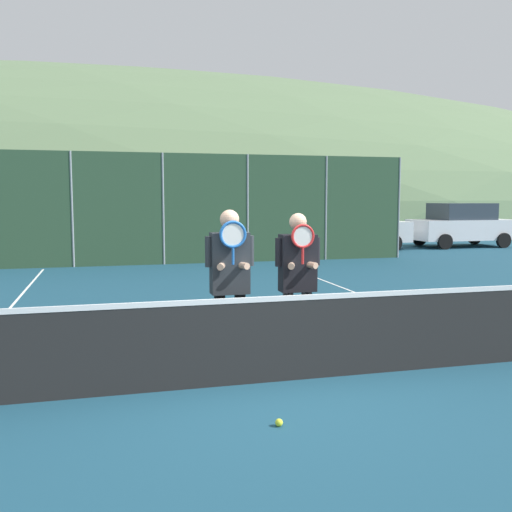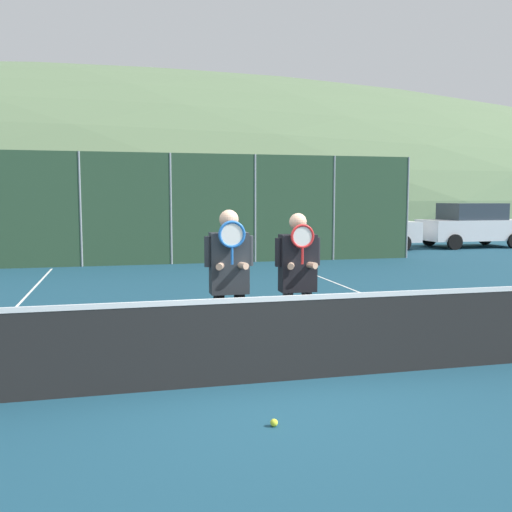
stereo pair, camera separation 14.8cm
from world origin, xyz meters
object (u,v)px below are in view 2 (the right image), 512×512
at_px(player_center_left, 298,275).
at_px(car_far_left, 68,230).
at_px(car_center, 356,227).
at_px(car_left_of_center, 220,228).
at_px(player_leftmost, 229,275).
at_px(tennis_ball_on_court, 274,423).
at_px(car_right_of_center, 471,225).

relative_size(player_center_left, car_far_left, 0.39).
bearing_deg(car_center, player_center_left, -116.06).
xyz_separation_m(car_left_of_center, car_center, (5.27, 0.02, -0.03)).
bearing_deg(player_leftmost, car_center, 61.31).
relative_size(car_left_of_center, car_center, 0.98).
bearing_deg(tennis_ball_on_court, car_center, 64.25).
bearing_deg(car_far_left, player_center_left, -74.78).
xyz_separation_m(car_far_left, car_center, (10.55, -0.11, 0.00)).
height_order(player_center_left, tennis_ball_on_court, player_center_left).
xyz_separation_m(car_far_left, car_left_of_center, (5.28, -0.13, 0.03)).
distance_m(player_leftmost, car_left_of_center, 14.09).
relative_size(car_left_of_center, tennis_ball_on_court, 66.84).
bearing_deg(car_left_of_center, car_right_of_center, 0.42).
bearing_deg(car_right_of_center, car_center, -179.37).
distance_m(car_far_left, tennis_ball_on_court, 16.07).
bearing_deg(car_center, player_leftmost, -118.69).
bearing_deg(car_center, car_right_of_center, 0.63).
relative_size(car_far_left, car_center, 1.00).
height_order(player_center_left, car_far_left, player_center_left).
relative_size(player_leftmost, tennis_ball_on_court, 27.38).
bearing_deg(player_center_left, car_right_of_center, 49.63).
distance_m(player_center_left, car_center, 15.38).
distance_m(car_far_left, car_right_of_center, 15.58).
bearing_deg(player_center_left, car_far_left, 105.22).
xyz_separation_m(car_center, car_right_of_center, (5.04, 0.06, 0.02)).
distance_m(car_center, car_right_of_center, 5.04).
bearing_deg(car_far_left, car_right_of_center, -0.21).
xyz_separation_m(car_left_of_center, tennis_ball_on_court, (-2.28, -15.64, -0.88)).
height_order(car_left_of_center, car_right_of_center, car_left_of_center).
xyz_separation_m(car_right_of_center, tennis_ball_on_court, (-12.59, -15.71, -0.87)).
height_order(player_leftmost, car_right_of_center, player_leftmost).
distance_m(player_leftmost, player_center_left, 0.86).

